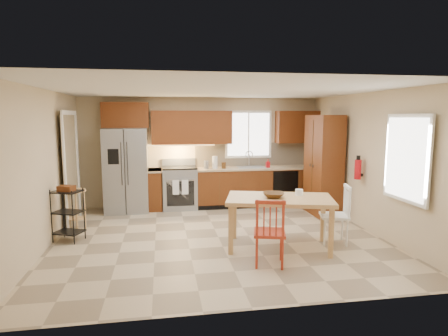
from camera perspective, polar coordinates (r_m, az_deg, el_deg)
name	(u,v)px	position (r m, az deg, el deg)	size (l,w,h in m)	color
floor	(218,237)	(6.58, -0.87, -10.48)	(5.50, 5.50, 0.00)	tan
ceiling	(218,90)	(6.26, -0.92, 11.80)	(5.50, 5.00, 0.02)	silver
wall_back	(202,152)	(8.76, -3.35, 2.47)	(5.50, 0.02, 2.50)	#CCB793
wall_front	(254,197)	(3.88, 4.66, -4.36)	(5.50, 0.02, 2.50)	#CCB793
wall_left	(45,169)	(6.49, -25.68, -0.18)	(0.02, 5.00, 2.50)	#CCB793
wall_right	(369,162)	(7.23, 21.18, 0.82)	(0.02, 5.00, 2.50)	#CCB793
refrigerator	(126,170)	(8.41, -14.64, -0.33)	(0.92, 0.75, 1.82)	gray
range_stove	(180,188)	(8.52, -6.76, -3.09)	(0.76, 0.63, 0.92)	gray
base_cabinet_narrow	(155,189)	(8.53, -10.46, -3.23)	(0.30, 0.60, 0.90)	#5F2D11
base_cabinet_run	(259,186)	(8.81, 5.28, -2.77)	(2.92, 0.60, 0.90)	#5F2D11
dishwasher	(285,188)	(8.70, 9.34, -2.98)	(0.60, 0.02, 0.78)	black
backsplash	(256,154)	(8.98, 4.88, 2.11)	(2.92, 0.03, 0.55)	beige
upper_over_fridge	(125,115)	(8.53, -14.80, 7.80)	(1.00, 0.35, 0.55)	#642D10
upper_left_block	(192,127)	(8.53, -4.93, 6.18)	(1.80, 0.35, 0.75)	#642D10
upper_right_block	(297,127)	(9.08, 11.09, 6.16)	(1.00, 0.35, 0.75)	#642D10
window_back	(248,134)	(8.90, 3.73, 5.13)	(1.12, 0.04, 1.12)	white
sink	(251,169)	(8.70, 4.11, -0.16)	(0.62, 0.46, 0.16)	gray
undercab_glow	(179,145)	(8.51, -6.90, 3.48)	(1.60, 0.30, 0.01)	#FFBF66
soap_bottle	(268,163)	(8.68, 6.71, 0.69)	(0.09, 0.09, 0.19)	#AA0B12
paper_towel	(215,162)	(8.47, -1.40, 0.87)	(0.12, 0.12, 0.28)	white
canister_steel	(206,165)	(8.45, -2.74, 0.50)	(0.11, 0.11, 0.18)	gray
canister_wood	(224,165)	(8.48, -0.03, 0.40)	(0.10, 0.10, 0.14)	#4F3115
pantry	(323,165)	(8.17, 14.90, 0.42)	(0.50, 0.95, 2.10)	#5F2D11
fire_extinguisher	(358,169)	(7.32, 19.72, -0.22)	(0.12, 0.12, 0.36)	#AA0B12
window_right	(407,158)	(6.22, 26.10, 1.34)	(0.04, 1.02, 1.32)	white
doorway	(70,170)	(7.74, -22.38, -0.31)	(0.04, 0.95, 2.10)	#8C7A59
dining_table	(279,223)	(6.04, 8.40, -8.29)	(1.63, 0.92, 0.80)	tan
chair_red	(270,231)	(5.32, 6.95, -9.57)	(0.45, 0.45, 0.96)	#9D2B18
chair_white	(334,215)	(6.41, 16.44, -6.82)	(0.45, 0.45, 0.96)	white
table_bowl	(273,198)	(5.91, 7.53, -4.55)	(0.33, 0.33, 0.08)	#4F3115
table_jar	(299,194)	(6.15, 11.37, -3.86)	(0.13, 0.13, 0.15)	white
bar_stool	(76,210)	(7.40, -21.57, -5.94)	(0.36, 0.36, 0.75)	tan
utility_cart	(68,215)	(6.79, -22.69, -6.60)	(0.44, 0.35, 0.89)	black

